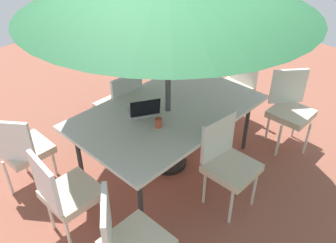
% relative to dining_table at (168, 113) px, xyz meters
% --- Properties ---
extents(ground_plane, '(10.00, 10.00, 0.02)m').
position_rel_dining_table_xyz_m(ground_plane, '(0.00, 0.00, -0.73)').
color(ground_plane, '#935442').
extents(dining_table, '(2.07, 1.28, 0.77)m').
position_rel_dining_table_xyz_m(dining_table, '(0.00, 0.00, 0.00)').
color(dining_table, silver).
rests_on(dining_table, ground_plane).
extents(chair_east, '(0.48, 0.47, 0.98)m').
position_rel_dining_table_xyz_m(chair_east, '(1.38, 0.04, -0.17)').
color(chair_east, beige).
rests_on(chair_east, ground_plane).
extents(chair_southwest, '(0.59, 0.59, 0.98)m').
position_rel_dining_table_xyz_m(chair_southwest, '(-1.34, -0.85, -0.17)').
color(chair_southwest, beige).
rests_on(chair_southwest, ground_plane).
extents(chair_south, '(0.46, 0.47, 0.98)m').
position_rel_dining_table_xyz_m(chair_south, '(0.04, -0.76, -0.17)').
color(chair_south, beige).
rests_on(chair_south, ground_plane).
extents(chair_west, '(0.48, 0.47, 0.98)m').
position_rel_dining_table_xyz_m(chair_west, '(-1.35, -0.02, -0.17)').
color(chair_west, beige).
rests_on(chair_west, ground_plane).
extents(chair_southeast, '(0.58, 0.58, 0.98)m').
position_rel_dining_table_xyz_m(chair_southeast, '(1.33, -0.81, -0.17)').
color(chair_southeast, beige).
rests_on(chair_southeast, ground_plane).
extents(chair_north, '(0.47, 0.48, 0.98)m').
position_rel_dining_table_xyz_m(chair_north, '(0.02, 0.84, -0.17)').
color(chair_north, beige).
rests_on(chair_north, ground_plane).
extents(chair_northwest, '(0.58, 0.59, 0.98)m').
position_rel_dining_table_xyz_m(chair_northwest, '(-1.33, 0.80, -0.17)').
color(chair_northwest, beige).
rests_on(chair_northwest, ground_plane).
extents(chair_northeast, '(0.58, 0.58, 0.98)m').
position_rel_dining_table_xyz_m(chair_northeast, '(1.32, 0.84, -0.17)').
color(chair_northeast, beige).
rests_on(chair_northeast, ground_plane).
extents(laptop, '(0.40, 0.37, 0.21)m').
position_rel_dining_table_xyz_m(laptop, '(0.23, -0.13, 0.09)').
color(laptop, '#B7B7BC').
rests_on(laptop, dining_table).
extents(cup, '(0.07, 0.07, 0.10)m').
position_rel_dining_table_xyz_m(cup, '(0.30, 0.15, 0.10)').
color(cup, '#CC4C33').
rests_on(cup, dining_table).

